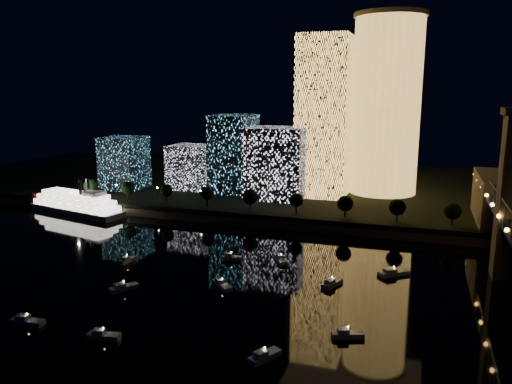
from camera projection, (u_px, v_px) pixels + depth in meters
ground at (249, 319)px, 121.99m from camera, size 520.00×520.00×0.00m
far_bank at (346, 188)px, 270.15m from camera, size 420.00×160.00×5.00m
seawall at (317, 227)px, 197.88m from camera, size 420.00×6.00×3.00m
tower_cylindrical at (386, 105)px, 239.06m from camera, size 34.00×34.00×84.90m
tower_rectangular at (324, 117)px, 234.54m from camera, size 23.47×23.47×74.67m
midrise_blocks at (220, 161)px, 245.28m from camera, size 103.35×33.80×37.86m
riverboat at (72, 203)px, 227.21m from camera, size 55.52×22.63×16.41m
motorboats at (236, 291)px, 136.89m from camera, size 90.20×67.75×2.78m
esplanade_trees at (255, 197)px, 210.31m from camera, size 166.59×6.72×8.86m
street_lamps at (246, 197)px, 218.05m from camera, size 132.70×0.70×5.65m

